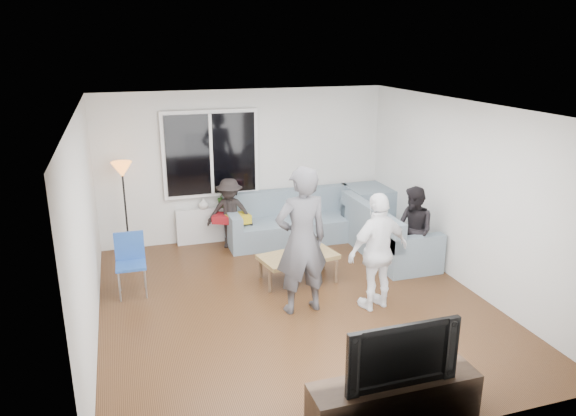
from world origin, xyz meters
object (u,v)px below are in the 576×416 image
object	(u,v)px
sofa_back_section	(292,217)
floor_lamp	(126,211)
player_right	(378,252)
spectator_right	(414,230)
sofa_right_section	(389,229)
coffee_table	(298,267)
tv_console	(394,400)
television	(397,350)
player_left	(302,241)
side_chair	(131,266)
spectator_back	(230,213)

from	to	relation	value
sofa_back_section	floor_lamp	world-z (taller)	floor_lamp
player_right	spectator_right	world-z (taller)	player_right
sofa_right_section	coffee_table	size ratio (longest dim) A/B	1.82
sofa_back_section	coffee_table	bearing A→B (deg)	-105.20
coffee_table	tv_console	bearing A→B (deg)	-92.59
floor_lamp	television	xyz separation A→B (m)	(2.18, -4.88, -0.03)
floor_lamp	tv_console	xyz separation A→B (m)	(2.18, -4.88, -0.56)
sofa_back_section	player_right	xyz separation A→B (m)	(0.28, -2.69, 0.36)
player_left	tv_console	size ratio (longest dim) A/B	1.20
tv_console	floor_lamp	bearing A→B (deg)	114.11
coffee_table	television	xyz separation A→B (m)	(-0.14, -3.17, 0.55)
player_right	player_left	bearing A→B (deg)	-24.78
sofa_back_section	side_chair	world-z (taller)	side_chair
spectator_right	television	distance (m)	3.51
sofa_back_section	spectator_right	distance (m)	2.25
sofa_right_section	spectator_back	xyz separation A→B (m)	(-2.41, 1.09, 0.17)
sofa_back_section	side_chair	distance (m)	3.07
spectator_right	sofa_right_section	bearing A→B (deg)	176.25
side_chair	floor_lamp	size ratio (longest dim) A/B	0.55
sofa_back_section	spectator_back	world-z (taller)	spectator_back
sofa_back_section	tv_console	bearing A→B (deg)	-96.89
sofa_back_section	player_left	xyz separation A→B (m)	(-0.69, -2.47, 0.54)
sofa_back_section	player_left	world-z (taller)	player_left
spectator_right	television	world-z (taller)	spectator_right
coffee_table	spectator_back	size ratio (longest dim) A/B	0.92
player_left	spectator_back	xyz separation A→B (m)	(-0.41, 2.50, -0.36)
player_left	player_right	distance (m)	1.01
player_right	spectator_right	size ratio (longest dim) A/B	1.18
sofa_right_section	television	size ratio (longest dim) A/B	1.87
spectator_back	tv_console	world-z (taller)	spectator_back
side_chair	floor_lamp	bearing A→B (deg)	91.07
side_chair	spectator_right	xyz separation A→B (m)	(4.07, -0.47, 0.23)
player_right	tv_console	world-z (taller)	player_right
spectator_back	side_chair	bearing A→B (deg)	-121.29
floor_lamp	side_chair	bearing A→B (deg)	-90.00
player_right	spectator_right	distance (m)	1.35
player_right	television	bearing A→B (deg)	55.23
coffee_table	side_chair	world-z (taller)	side_chair
spectator_right	television	bearing A→B (deg)	-36.29
coffee_table	side_chair	size ratio (longest dim) A/B	1.28
player_left	sofa_back_section	bearing A→B (deg)	-109.70
sofa_back_section	television	world-z (taller)	television
coffee_table	side_chair	distance (m)	2.35
floor_lamp	tv_console	bearing A→B (deg)	-65.89
sofa_back_section	coffee_table	distance (m)	1.67
tv_console	television	world-z (taller)	television
side_chair	sofa_back_section	bearing A→B (deg)	27.12
player_left	spectator_right	xyz separation A→B (m)	(2.00, 0.66, -0.30)
side_chair	floor_lamp	world-z (taller)	floor_lamp
player_left	player_right	xyz separation A→B (m)	(0.97, -0.21, -0.18)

